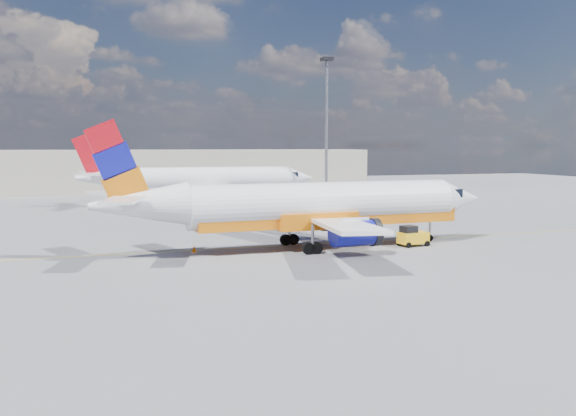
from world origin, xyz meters
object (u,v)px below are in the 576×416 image
object	(u,v)px
main_jet	(312,207)
gse_tug	(412,236)
traffic_cone	(194,249)
second_jet	(203,181)

from	to	relation	value
main_jet	gse_tug	size ratio (longest dim) A/B	13.23
gse_tug	traffic_cone	xyz separation A→B (m)	(-18.87, 2.71, -0.56)
main_jet	gse_tug	bearing A→B (deg)	-12.46
second_jet	traffic_cone	distance (m)	43.56
second_jet	traffic_cone	xyz separation A→B (m)	(-9.22, -42.45, -3.30)
main_jet	second_jet	size ratio (longest dim) A/B	1.01
main_jet	traffic_cone	world-z (taller)	main_jet
gse_tug	traffic_cone	distance (m)	19.07
main_jet	traffic_cone	bearing A→B (deg)	170.86
second_jet	gse_tug	size ratio (longest dim) A/B	13.10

